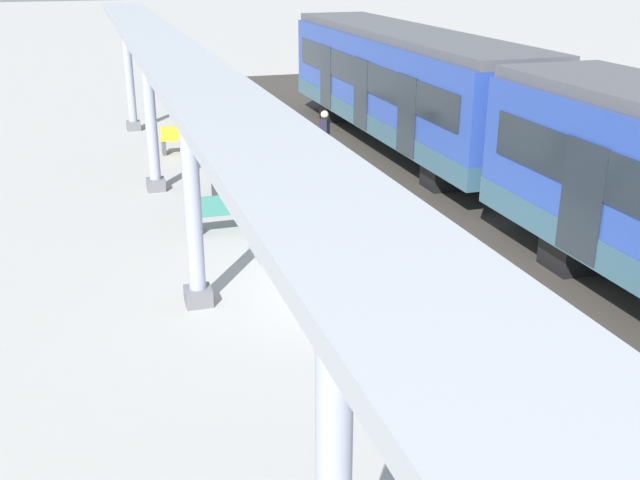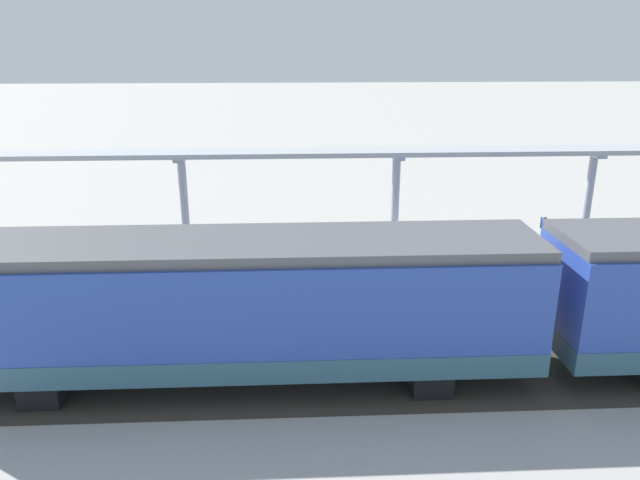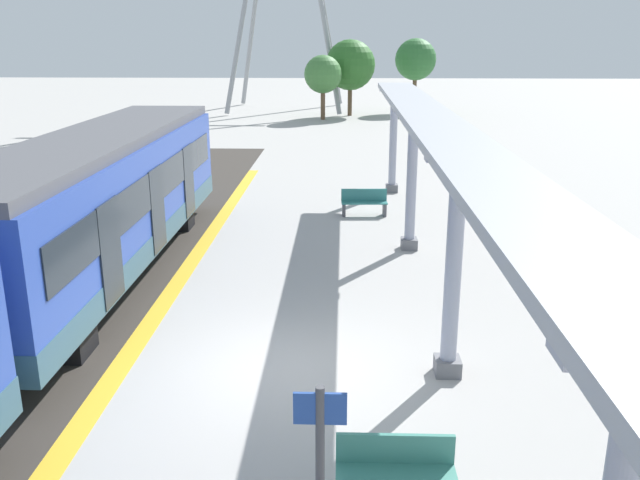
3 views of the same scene
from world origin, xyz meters
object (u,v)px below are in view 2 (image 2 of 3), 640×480
(bench_near_end, at_px, (496,260))
(canopy_pillar_fourth, at_px, (185,212))
(canopy_pillar_third, at_px, (395,209))
(trash_bin, at_px, (574,261))
(train_far_carriage, at_px, (239,308))
(bench_mid_platform, at_px, (71,267))
(canopy_pillar_second, at_px, (587,206))
(platform_info_sign, at_px, (542,243))

(bench_near_end, bearing_deg, canopy_pillar_fourth, 83.77)
(canopy_pillar_third, distance_m, bench_near_end, 3.86)
(canopy_pillar_fourth, relative_size, trash_bin, 4.19)
(bench_near_end, bearing_deg, trash_bin, -97.14)
(train_far_carriage, xyz_separation_m, bench_near_end, (6.43, -8.17, -1.39))
(train_far_carriage, relative_size, canopy_pillar_third, 3.48)
(bench_mid_platform, bearing_deg, train_far_carriage, -136.67)
(canopy_pillar_second, bearing_deg, trash_bin, 147.17)
(canopy_pillar_third, distance_m, trash_bin, 6.26)
(train_far_carriage, bearing_deg, trash_bin, -60.28)
(bench_near_end, bearing_deg, canopy_pillar_second, -71.68)
(canopy_pillar_fourth, bearing_deg, bench_mid_platform, 107.45)
(canopy_pillar_second, xyz_separation_m, canopy_pillar_third, (0.00, 6.85, 0.00))
(canopy_pillar_fourth, xyz_separation_m, trash_bin, (-1.48, -13.14, -1.50))
(canopy_pillar_third, distance_m, bench_mid_platform, 11.06)
(bench_near_end, bearing_deg, canopy_pillar_third, 70.96)
(canopy_pillar_second, xyz_separation_m, bench_near_end, (-1.16, 3.49, -1.52))
(canopy_pillar_third, xyz_separation_m, bench_near_end, (-1.16, -3.35, -1.52))
(bench_mid_platform, bearing_deg, canopy_pillar_fourth, -72.55)
(canopy_pillar_fourth, bearing_deg, bench_near_end, -96.23)
(canopy_pillar_second, relative_size, canopy_pillar_third, 1.00)
(canopy_pillar_third, bearing_deg, canopy_pillar_second, -90.00)
(canopy_pillar_fourth, relative_size, platform_info_sign, 1.76)
(bench_mid_platform, height_order, platform_info_sign, platform_info_sign)
(canopy_pillar_fourth, bearing_deg, platform_info_sign, -100.00)
(canopy_pillar_second, height_order, canopy_pillar_fourth, same)
(canopy_pillar_second, bearing_deg, bench_mid_platform, 93.70)
(train_far_carriage, bearing_deg, canopy_pillar_fourth, 17.73)
(canopy_pillar_third, bearing_deg, train_far_carriage, 147.59)
(train_far_carriage, height_order, platform_info_sign, train_far_carriage)
(canopy_pillar_second, bearing_deg, canopy_pillar_fourth, 90.00)
(train_far_carriage, distance_m, canopy_pillar_third, 8.99)
(train_far_carriage, xyz_separation_m, bench_mid_platform, (6.44, 6.08, -1.39))
(canopy_pillar_fourth, height_order, trash_bin, canopy_pillar_fourth)
(bench_near_end, bearing_deg, train_far_carriage, 128.22)
(train_far_carriage, bearing_deg, canopy_pillar_second, -56.95)
(train_far_carriage, relative_size, bench_mid_platform, 8.88)
(canopy_pillar_third, height_order, bench_mid_platform, canopy_pillar_third)
(bench_mid_platform, xyz_separation_m, trash_bin, (-0.33, -16.79, 0.02))
(bench_near_end, xyz_separation_m, trash_bin, (-0.32, -2.54, 0.02))
(canopy_pillar_second, xyz_separation_m, platform_info_sign, (-2.06, 2.38, -0.63))
(canopy_pillar_second, height_order, bench_mid_platform, canopy_pillar_second)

